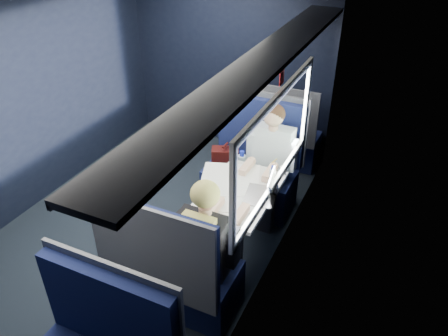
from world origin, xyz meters
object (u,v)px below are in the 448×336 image
at_px(seat_row_front, 279,136).
at_px(woman, 209,240).
at_px(man, 270,159).
at_px(laptop, 266,192).
at_px(seat_bay_far, 174,273).
at_px(cup, 283,171).
at_px(bottle_small, 272,176).
at_px(seat_bay_near, 252,169).
at_px(table, 237,197).

xyz_separation_m(seat_row_front, woman, (0.25, -2.50, 0.32)).
bearing_deg(man, laptop, -73.06).
xyz_separation_m(seat_bay_far, cup, (0.48, 1.31, 0.37)).
xyz_separation_m(seat_row_front, bottle_small, (0.44, -1.56, 0.42)).
bearing_deg(woman, cup, 78.67).
height_order(seat_bay_near, seat_bay_far, same).
distance_m(man, cup, 0.35).
height_order(table, seat_bay_near, seat_bay_near).
relative_size(seat_row_front, cup, 13.70).
bearing_deg(woman, bottle_small, 78.65).
relative_size(seat_bay_far, seat_row_front, 1.09).
height_order(seat_bay_far, cup, seat_bay_far).
distance_m(woman, cup, 1.17).
height_order(table, seat_bay_far, seat_bay_far).
bearing_deg(seat_row_front, laptop, -75.55).
bearing_deg(cup, seat_bay_near, 138.63).
bearing_deg(laptop, seat_bay_near, 118.45).
bearing_deg(bottle_small, man, 112.11).
relative_size(table, seat_bay_far, 0.79).
relative_size(man, bottle_small, 6.50).
bearing_deg(seat_bay_near, seat_row_front, 89.43).
height_order(table, seat_row_front, seat_row_front).
xyz_separation_m(table, laptop, (0.28, -0.00, 0.15)).
xyz_separation_m(seat_bay_far, seat_row_front, (0.00, 2.67, -0.00)).
xyz_separation_m(seat_bay_far, bottle_small, (0.44, 1.11, 0.42)).
bearing_deg(laptop, man, 106.94).
distance_m(seat_bay_near, seat_row_front, 0.93).
relative_size(table, laptop, 2.63).
height_order(seat_bay_far, laptop, seat_bay_far).
distance_m(seat_bay_far, cup, 1.45).
height_order(table, bottle_small, bottle_small).
xyz_separation_m(man, woman, (0.00, -1.41, 0.01)).
bearing_deg(table, bottle_small, 42.36).
xyz_separation_m(seat_bay_near, seat_row_front, (0.01, 0.93, -0.01)).
bearing_deg(cup, bottle_small, -101.27).
bearing_deg(bottle_small, seat_bay_near, 125.13).
xyz_separation_m(man, laptop, (0.21, -0.70, 0.09)).
height_order(man, bottle_small, man).
distance_m(table, seat_bay_far, 0.93).
xyz_separation_m(table, seat_row_front, (-0.18, 1.80, -0.25)).
relative_size(seat_bay_near, cup, 14.88).
height_order(seat_row_front, laptop, seat_row_front).
distance_m(seat_row_front, bottle_small, 1.68).
bearing_deg(man, seat_bay_far, -99.03).
xyz_separation_m(table, man, (0.07, 0.70, 0.06)).
relative_size(seat_bay_far, man, 0.95).
distance_m(seat_bay_far, woman, 0.43).
relative_size(seat_bay_far, bottle_small, 6.19).
height_order(seat_row_front, woman, woman).
height_order(woman, cup, woman).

